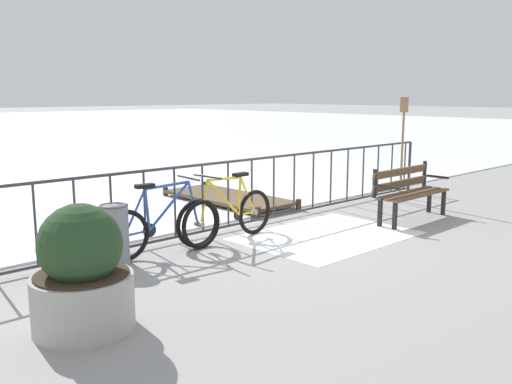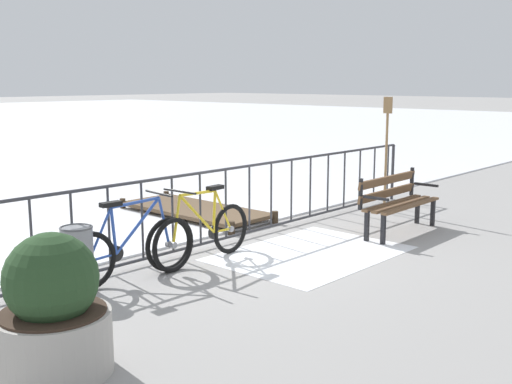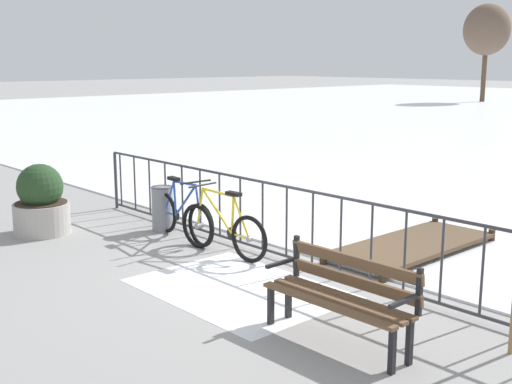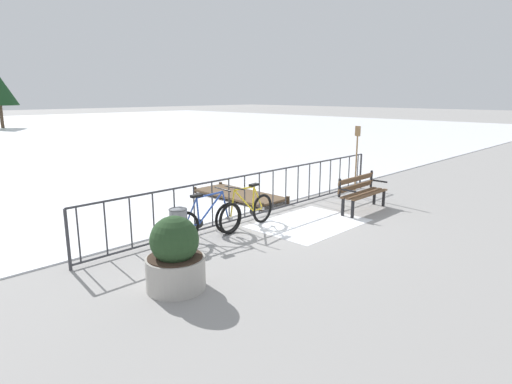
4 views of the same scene
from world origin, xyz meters
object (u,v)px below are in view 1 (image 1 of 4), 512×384
at_px(bicycle_second, 162,227).
at_px(planter_with_shrub, 82,274).
at_px(bicycle_near_railing, 229,215).
at_px(park_bench, 409,189).
at_px(trash_bin, 115,234).
at_px(oar_upright, 403,142).

relative_size(bicycle_second, planter_with_shrub, 1.52).
xyz_separation_m(bicycle_near_railing, park_bench, (3.02, -0.97, 0.14)).
height_order(bicycle_near_railing, trash_bin, bicycle_near_railing).
xyz_separation_m(park_bench, oar_upright, (1.27, 0.95, 0.63)).
height_order(park_bench, oar_upright, oar_upright).
height_order(park_bench, planter_with_shrub, planter_with_shrub).
relative_size(bicycle_near_railing, oar_upright, 0.86).
xyz_separation_m(bicycle_second, trash_bin, (-0.64, 0.07, 0.00)).
height_order(planter_with_shrub, trash_bin, planter_with_shrub).
height_order(bicycle_near_railing, bicycle_second, same).
distance_m(park_bench, planter_with_shrub, 5.89).
bearing_deg(bicycle_near_railing, oar_upright, -0.27).
height_order(bicycle_second, planter_with_shrub, planter_with_shrub).
height_order(planter_with_shrub, oar_upright, oar_upright).
xyz_separation_m(bicycle_second, park_bench, (4.09, -1.04, 0.14)).
distance_m(planter_with_shrub, trash_bin, 1.91).
relative_size(park_bench, trash_bin, 2.20).
relative_size(bicycle_near_railing, trash_bin, 2.34).
bearing_deg(bicycle_second, planter_with_shrub, -140.93).
bearing_deg(bicycle_near_railing, trash_bin, 175.37).
bearing_deg(trash_bin, bicycle_near_railing, -4.63).
relative_size(bicycle_second, trash_bin, 2.34).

